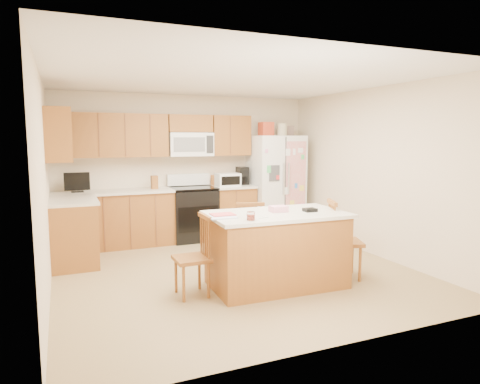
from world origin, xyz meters
name	(u,v)px	position (x,y,z in m)	size (l,w,h in m)	color
ground	(235,271)	(0.00, 0.00, 0.00)	(4.50, 4.50, 0.00)	#947553
room_shell	(235,163)	(0.00, 0.00, 1.44)	(4.60, 4.60, 2.52)	beige
cabinetry	(136,191)	(-0.98, 1.79, 0.91)	(3.36, 1.56, 2.15)	#975B23
stove	(193,213)	(0.00, 1.94, 0.47)	(0.76, 0.65, 1.13)	black
refrigerator	(275,184)	(1.57, 1.87, 0.92)	(0.90, 0.79, 2.04)	white
island	(276,249)	(0.25, -0.70, 0.45)	(1.69, 1.00, 0.98)	#975B23
windsor_chair_left	(194,258)	(-0.75, -0.62, 0.43)	(0.38, 0.40, 0.91)	#975B23
windsor_chair_back	(248,237)	(0.22, 0.06, 0.44)	(0.48, 0.46, 0.92)	#975B23
windsor_chair_right	(343,241)	(1.16, -0.75, 0.47)	(0.53, 0.54, 0.99)	#975B23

